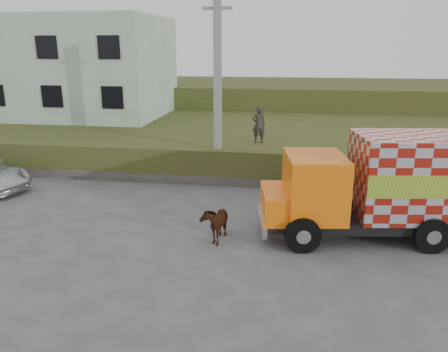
% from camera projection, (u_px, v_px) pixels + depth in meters
% --- Properties ---
extents(ground, '(120.00, 120.00, 0.00)m').
position_uv_depth(ground, '(225.00, 223.00, 14.81)').
color(ground, '#474749').
rests_on(ground, ground).
extents(embankment, '(40.00, 12.00, 1.50)m').
position_uv_depth(embankment, '(252.00, 141.00, 24.07)').
color(embankment, '#324717').
rests_on(embankment, ground).
extents(embankment_far, '(40.00, 12.00, 3.00)m').
position_uv_depth(embankment_far, '(266.00, 101.00, 35.22)').
color(embankment_far, '#324717').
rests_on(embankment_far, ground).
extents(retaining_strip, '(16.00, 0.50, 0.40)m').
position_uv_depth(retaining_strip, '(194.00, 179.00, 19.02)').
color(retaining_strip, '#595651').
rests_on(retaining_strip, ground).
extents(building, '(10.00, 8.00, 6.00)m').
position_uv_depth(building, '(83.00, 67.00, 27.44)').
color(building, '#B3D2B5').
rests_on(building, embankment).
extents(utility_pole, '(1.20, 0.30, 8.00)m').
position_uv_depth(utility_pole, '(218.00, 88.00, 18.15)').
color(utility_pole, gray).
rests_on(utility_pole, ground).
extents(cargo_truck, '(7.51, 3.41, 3.24)m').
position_uv_depth(cargo_truck, '(395.00, 186.00, 13.31)').
color(cargo_truck, black).
rests_on(cargo_truck, ground).
extents(cow, '(0.75, 1.43, 1.17)m').
position_uv_depth(cow, '(215.00, 222.00, 13.39)').
color(cow, '#38120E').
rests_on(cow, ground).
extents(pedestrian, '(0.67, 0.50, 1.67)m').
position_uv_depth(pedestrian, '(259.00, 125.00, 19.82)').
color(pedestrian, '#282523').
rests_on(pedestrian, embankment).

